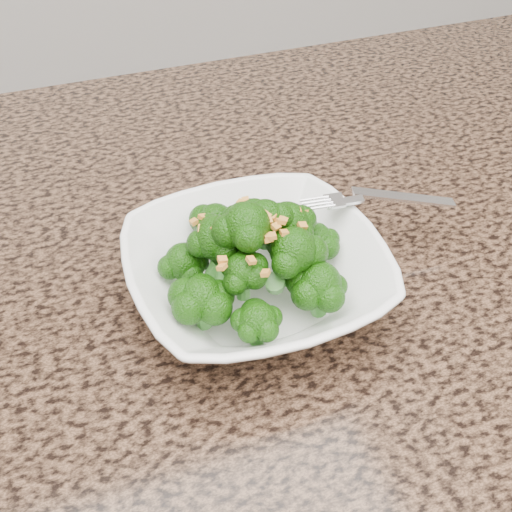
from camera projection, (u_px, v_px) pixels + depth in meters
name	position (u px, v px, depth m)	size (l,w,h in m)	color
granite_counter	(109.00, 357.00, 0.57)	(1.64, 1.04, 0.03)	brown
bowl	(256.00, 274.00, 0.58)	(0.23, 0.23, 0.06)	white
broccoli_pile	(256.00, 219.00, 0.54)	(0.20, 0.20, 0.07)	#195009
garlic_topping	(256.00, 182.00, 0.52)	(0.12, 0.12, 0.01)	gold
fork	(356.00, 200.00, 0.61)	(0.18, 0.03, 0.01)	silver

